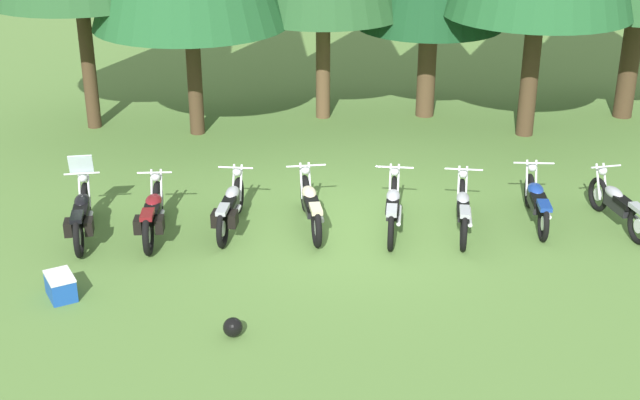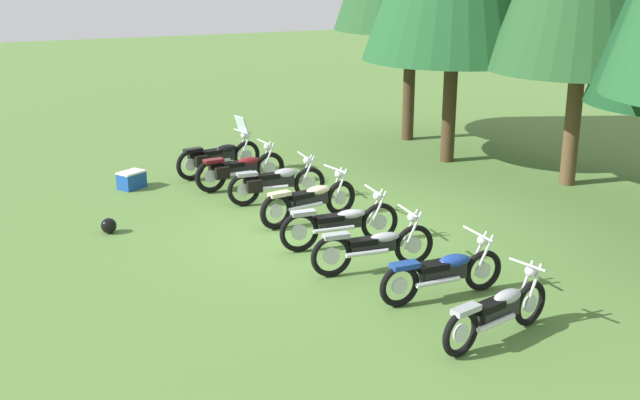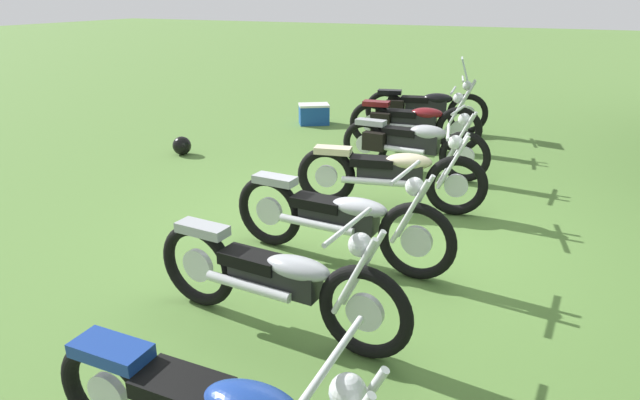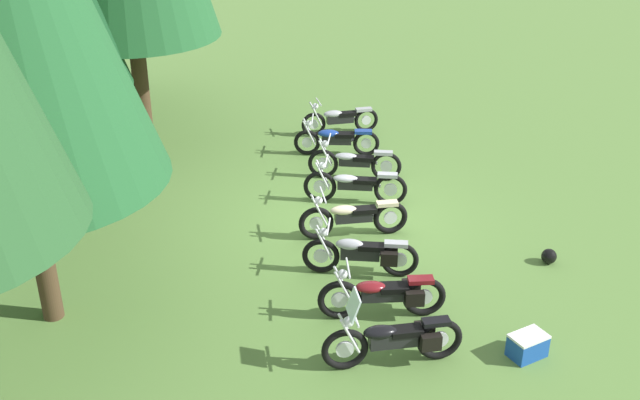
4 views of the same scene
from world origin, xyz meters
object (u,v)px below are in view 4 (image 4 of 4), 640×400
motorcycle_3 (353,217)px  motorcycle_7 (339,119)px  motorcycle_2 (362,253)px  dropped_helmet (549,256)px  motorcycle_0 (394,339)px  motorcycle_4 (354,185)px  motorcycle_6 (336,139)px  picnic_cooler (528,345)px  motorcycle_5 (354,162)px  motorcycle_1 (384,294)px

motorcycle_3 → motorcycle_7: motorcycle_3 is taller
motorcycle_2 → dropped_helmet: bearing=-168.3°
motorcycle_0 → dropped_helmet: bearing=-146.5°
motorcycle_7 → motorcycle_4: bearing=80.5°
motorcycle_2 → motorcycle_7: motorcycle_2 is taller
motorcycle_0 → motorcycle_6: (8.35, 1.17, -0.04)m
dropped_helmet → motorcycle_4: bearing=57.6°
motorcycle_2 → motorcycle_6: motorcycle_2 is taller
motorcycle_4 → picnic_cooler: motorcycle_4 is taller
motorcycle_0 → motorcycle_3: bearing=-92.7°
motorcycle_4 → motorcycle_5: 1.29m
motorcycle_4 → motorcycle_7: motorcycle_4 is taller
motorcycle_1 → motorcycle_3: (2.84, 0.57, -0.01)m
motorcycle_2 → dropped_helmet: (0.59, -3.63, -0.31)m
motorcycle_1 → motorcycle_2: motorcycle_1 is taller
motorcycle_1 → motorcycle_4: 4.40m
motorcycle_1 → motorcycle_4: size_ratio=0.96×
motorcycle_6 → dropped_helmet: bearing=129.5°
motorcycle_5 → motorcycle_6: motorcycle_5 is taller
motorcycle_0 → motorcycle_6: size_ratio=1.03×
dropped_helmet → motorcycle_2: bearing=99.2°
motorcycle_7 → dropped_helmet: 7.88m
motorcycle_5 → dropped_helmet: 5.34m
motorcycle_3 → motorcycle_7: (5.73, 0.43, -0.02)m
motorcycle_4 → motorcycle_7: size_ratio=1.11×
motorcycle_0 → motorcycle_1: (1.27, 0.13, -0.02)m
motorcycle_1 → motorcycle_3: motorcycle_1 is taller
picnic_cooler → motorcycle_7: bearing=19.0°
motorcycle_3 → picnic_cooler: bearing=115.0°
motorcycle_2 → picnic_cooler: 3.55m
motorcycle_5 → motorcycle_7: (2.92, 0.42, -0.01)m
motorcycle_2 → motorcycle_7: size_ratio=1.05×
motorcycle_0 → motorcycle_5: 6.96m
motorcycle_2 → motorcycle_5: (4.29, 0.20, -0.01)m
motorcycle_2 → motorcycle_5: size_ratio=0.98×
motorcycle_4 → motorcycle_5: bearing=-86.2°
motorcycle_5 → dropped_helmet: (-3.71, -3.83, -0.29)m
dropped_helmet → motorcycle_7: bearing=32.7°
motorcycle_4 → motorcycle_7: (4.21, 0.45, -0.02)m
motorcycle_6 → picnic_cooler: motorcycle_6 is taller
motorcycle_6 → dropped_helmet: motorcycle_6 is taller
motorcycle_4 → dropped_helmet: bearing=150.4°
picnic_cooler → dropped_helmet: (2.92, -0.98, -0.05)m
motorcycle_1 → motorcycle_5: size_ratio=0.99×
motorcycle_1 → motorcycle_5: bearing=-90.6°
motorcycle_2 → motorcycle_6: bearing=-80.8°
motorcycle_4 → motorcycle_6: 2.76m
motorcycle_1 → motorcycle_5: (5.66, 0.57, -0.02)m
motorcycle_3 → motorcycle_4: motorcycle_4 is taller
motorcycle_3 → motorcycle_4: (1.52, -0.02, 0.00)m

